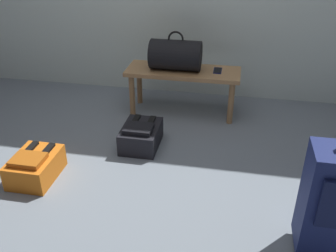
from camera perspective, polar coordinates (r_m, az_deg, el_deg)
The scene contains 6 objects.
ground_plane at distance 2.64m, azimuth -4.99°, elevation -8.13°, with size 6.60×6.60×0.00m, color slate.
bench at distance 3.38m, azimuth 2.29°, elevation 7.47°, with size 1.00×0.36×0.42m.
duffel_bag_black at distance 3.32m, azimuth 1.15°, elevation 10.72°, with size 0.44×0.26×0.34m.
cell_phone at distance 3.35m, azimuth 7.51°, elevation 8.31°, with size 0.07×0.14×0.01m.
backpack_dark at distance 2.96m, azimuth -4.11°, elevation -1.42°, with size 0.28×0.38×0.21m.
backpack_orange at distance 2.76m, azimuth -19.46°, elevation -5.75°, with size 0.28×0.38×0.21m.
Camera 1 is at (0.62, -2.02, 1.59)m, focal length 40.30 mm.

